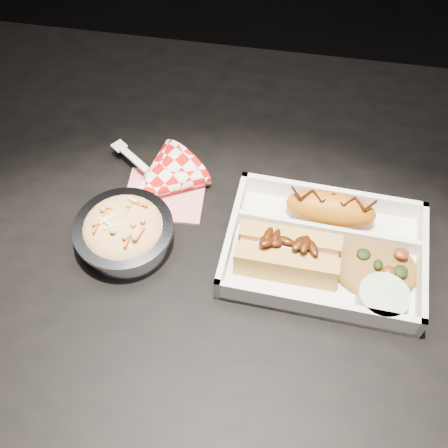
{
  "coord_description": "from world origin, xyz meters",
  "views": [
    {
      "loc": [
        0.04,
        -0.42,
        1.37
      ],
      "look_at": [
        -0.03,
        -0.03,
        0.81
      ],
      "focal_mm": 45.0,
      "sensor_mm": 36.0,
      "label": 1
    }
  ],
  "objects_px": {
    "food_tray": "(324,252)",
    "foil_coleslaw_cup": "(124,231)",
    "napkin_fork": "(159,182)",
    "fried_pastry": "(331,209)",
    "dining_table": "(248,272)",
    "hotdog": "(288,253)"
  },
  "relations": [
    {
      "from": "dining_table",
      "to": "foil_coleslaw_cup",
      "type": "xyz_separation_m",
      "value": [
        -0.16,
        -0.04,
        0.12
      ]
    },
    {
      "from": "dining_table",
      "to": "hotdog",
      "type": "bearing_deg",
      "value": -37.04
    },
    {
      "from": "food_tray",
      "to": "napkin_fork",
      "type": "bearing_deg",
      "value": 165.54
    },
    {
      "from": "foil_coleslaw_cup",
      "to": "napkin_fork",
      "type": "bearing_deg",
      "value": 77.71
    },
    {
      "from": "fried_pastry",
      "to": "food_tray",
      "type": "bearing_deg",
      "value": -92.72
    },
    {
      "from": "food_tray",
      "to": "foil_coleslaw_cup",
      "type": "xyz_separation_m",
      "value": [
        -0.26,
        -0.02,
        0.02
      ]
    },
    {
      "from": "foil_coleslaw_cup",
      "to": "food_tray",
      "type": "bearing_deg",
      "value": 5.32
    },
    {
      "from": "fried_pastry",
      "to": "hotdog",
      "type": "height_order",
      "value": "hotdog"
    },
    {
      "from": "hotdog",
      "to": "napkin_fork",
      "type": "xyz_separation_m",
      "value": [
        -0.19,
        0.1,
        -0.02
      ]
    },
    {
      "from": "napkin_fork",
      "to": "foil_coleslaw_cup",
      "type": "bearing_deg",
      "value": -65.09
    },
    {
      "from": "foil_coleslaw_cup",
      "to": "napkin_fork",
      "type": "relative_size",
      "value": 0.82
    },
    {
      "from": "fried_pastry",
      "to": "napkin_fork",
      "type": "xyz_separation_m",
      "value": [
        -0.24,
        0.02,
        -0.01
      ]
    },
    {
      "from": "dining_table",
      "to": "foil_coleslaw_cup",
      "type": "distance_m",
      "value": 0.2
    },
    {
      "from": "food_tray",
      "to": "hotdog",
      "type": "bearing_deg",
      "value": -149.23
    },
    {
      "from": "fried_pastry",
      "to": "hotdog",
      "type": "relative_size",
      "value": 0.92
    },
    {
      "from": "dining_table",
      "to": "hotdog",
      "type": "height_order",
      "value": "hotdog"
    },
    {
      "from": "hotdog",
      "to": "foil_coleslaw_cup",
      "type": "height_order",
      "value": "same"
    },
    {
      "from": "fried_pastry",
      "to": "foil_coleslaw_cup",
      "type": "bearing_deg",
      "value": -163.06
    },
    {
      "from": "dining_table",
      "to": "food_tray",
      "type": "bearing_deg",
      "value": -8.33
    },
    {
      "from": "dining_table",
      "to": "fried_pastry",
      "type": "xyz_separation_m",
      "value": [
        0.1,
        0.04,
        0.12
      ]
    },
    {
      "from": "food_tray",
      "to": "foil_coleslaw_cup",
      "type": "distance_m",
      "value": 0.26
    },
    {
      "from": "dining_table",
      "to": "fried_pastry",
      "type": "bearing_deg",
      "value": 22.11
    }
  ]
}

